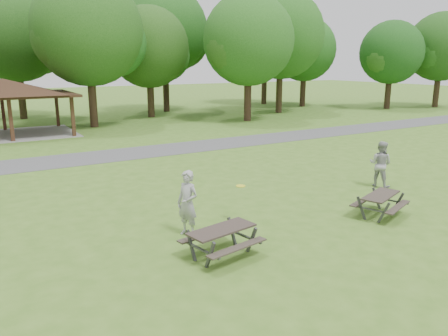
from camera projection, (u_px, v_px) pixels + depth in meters
ground at (269, 252)px, 11.38m from camera, size 160.00×160.00×0.00m
asphalt_path at (111, 155)px, 23.06m from camera, size 120.00×3.20×0.02m
pavilion at (4, 89)px, 28.70m from camera, size 8.60×7.01×3.76m
tree_row_e at (89, 34)px, 31.70m from camera, size 8.40×8.00×11.02m
tree_row_f at (150, 50)px, 37.82m from camera, size 7.35×7.00×9.55m
tree_row_g at (249, 43)px, 35.26m from camera, size 7.77×7.40×10.25m
tree_row_h at (281, 38)px, 41.01m from camera, size 8.61×8.20×11.37m
tree_row_i at (305, 51)px, 47.16m from camera, size 7.14×6.80×9.52m
tree_row_j at (392, 54)px, 44.80m from camera, size 6.72×6.40×8.96m
tree_deep_b at (16, 36)px, 36.37m from camera, size 8.40×8.00×11.13m
tree_deep_c at (165, 34)px, 41.86m from camera, size 8.82×8.40×11.90m
tree_deep_d at (266, 42)px, 49.67m from camera, size 8.40×8.00×11.27m
tree_flank_right at (442, 49)px, 46.39m from camera, size 7.56×7.20×9.97m
picnic_table_middle at (222, 235)px, 11.02m from camera, size 2.02×1.73×0.78m
picnic_table_far at (380, 200)px, 13.97m from camera, size 2.05×1.85×0.73m
frisbee_in_flight at (241, 186)px, 13.28m from camera, size 0.34×0.34×0.02m
frisbee_thrower at (188, 203)px, 12.29m from camera, size 0.68×0.81×1.90m
frisbee_catcher at (380, 164)px, 17.17m from camera, size 0.97×1.08×1.83m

